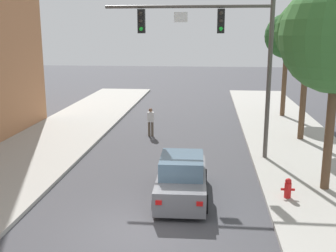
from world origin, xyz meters
name	(u,v)px	position (x,y,z in m)	size (l,w,h in m)	color
ground_plane	(141,231)	(0.00, 0.00, 0.00)	(120.00, 120.00, 0.00)	#424247
traffic_signal_mast	(222,43)	(2.45, 7.54, 5.38)	(7.47, 0.38, 7.50)	#514C47
car_lead_grey	(182,179)	(1.03, 2.72, 0.72)	(1.92, 4.28, 1.60)	slate
pedestrian_crossing_road	(151,121)	(-1.34, 11.49, 0.91)	(0.36, 0.22, 1.64)	brown
fire_hydrant	(288,188)	(4.78, 2.74, 0.51)	(0.48, 0.24, 0.72)	red
street_tree_second	(308,33)	(6.98, 11.19, 5.81)	(3.43, 3.43, 7.42)	brown
street_tree_third	(287,37)	(7.08, 17.63, 5.55)	(3.00, 3.00, 6.95)	brown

